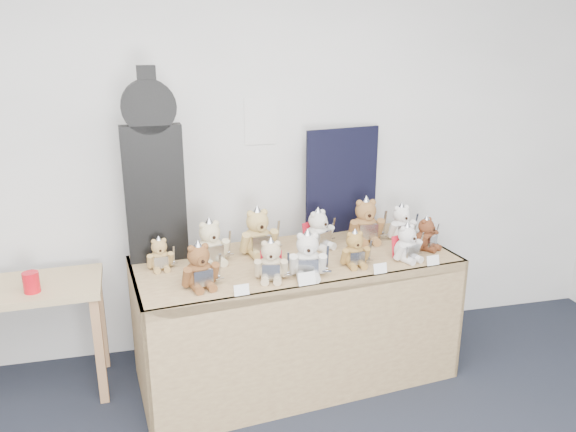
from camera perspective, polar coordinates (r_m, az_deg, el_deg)
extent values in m
plane|color=white|center=(3.63, -9.47, 6.29)|extent=(6.00, 0.00, 6.00)
cube|color=silver|center=(3.65, -2.80, 9.60)|extent=(0.21, 0.00, 0.30)
cube|color=brown|center=(3.38, 0.75, -4.79)|extent=(1.98, 1.01, 0.06)
cube|color=brown|center=(3.22, 3.27, -13.27)|extent=(1.89, 0.25, 0.79)
cube|color=brown|center=(3.35, -14.82, -12.57)|extent=(0.12, 0.79, 0.79)
cube|color=brown|center=(3.93, 13.72, -7.77)|extent=(0.12, 0.79, 0.79)
cube|color=#9F8455|center=(3.55, -25.28, -6.72)|extent=(0.87, 0.51, 0.04)
cube|color=#9C6843|center=(3.48, -18.59, -12.88)|extent=(0.05, 0.05, 0.67)
cube|color=#9C6843|center=(3.83, -18.44, -9.98)|extent=(0.05, 0.05, 0.67)
cube|color=black|center=(3.32, -13.36, 2.17)|extent=(0.34, 0.12, 0.80)
cylinder|color=black|center=(3.23, -13.99, 10.74)|extent=(0.30, 0.12, 0.30)
cube|color=black|center=(3.22, -14.15, 12.86)|extent=(0.10, 0.10, 0.20)
cube|color=black|center=(3.75, 5.51, 3.55)|extent=(0.52, 0.12, 0.70)
cylinder|color=red|center=(3.41, -24.62, -6.15)|extent=(0.09, 0.09, 0.12)
ellipsoid|color=brown|center=(3.01, -8.98, -5.90)|extent=(0.19, 0.17, 0.16)
sphere|color=brown|center=(2.96, -9.07, -4.01)|extent=(0.12, 0.12, 0.12)
cylinder|color=brown|center=(2.92, -8.75, -4.49)|extent=(0.05, 0.04, 0.05)
sphere|color=black|center=(2.91, -8.64, -4.60)|extent=(0.02, 0.02, 0.02)
sphere|color=brown|center=(2.94, -9.82, -3.29)|extent=(0.04, 0.04, 0.04)
sphere|color=brown|center=(2.96, -8.42, -3.07)|extent=(0.04, 0.04, 0.04)
cylinder|color=brown|center=(2.96, -10.25, -6.14)|extent=(0.06, 0.10, 0.12)
cylinder|color=brown|center=(3.01, -7.49, -5.65)|extent=(0.06, 0.10, 0.12)
cylinder|color=brown|center=(2.96, -9.25, -7.21)|extent=(0.07, 0.11, 0.05)
cylinder|color=brown|center=(2.99, -7.93, -6.97)|extent=(0.07, 0.11, 0.05)
cube|color=silver|center=(2.95, -8.59, -6.26)|extent=(0.10, 0.04, 0.09)
cone|color=silver|center=(2.95, -9.12, -3.11)|extent=(0.10, 0.10, 0.08)
cube|color=silver|center=(2.99, -6.99, -5.23)|extent=(0.02, 0.04, 0.17)
cube|color=silver|center=(3.02, -6.95, -6.35)|extent=(0.05, 0.02, 0.01)
ellipsoid|color=tan|center=(3.06, -1.73, -5.30)|extent=(0.17, 0.15, 0.15)
sphere|color=tan|center=(3.03, -1.74, -3.57)|extent=(0.11, 0.11, 0.11)
cylinder|color=tan|center=(2.99, -1.74, -4.04)|extent=(0.05, 0.03, 0.05)
sphere|color=black|center=(2.97, -1.75, -4.15)|extent=(0.02, 0.02, 0.02)
sphere|color=tan|center=(3.01, -2.42, -2.83)|extent=(0.03, 0.03, 0.03)
sphere|color=tan|center=(3.01, -1.08, -2.82)|extent=(0.03, 0.03, 0.03)
cylinder|color=tan|center=(3.05, -3.06, -5.32)|extent=(0.06, 0.09, 0.11)
cylinder|color=tan|center=(3.05, -0.40, -5.30)|extent=(0.06, 0.09, 0.11)
cylinder|color=tan|center=(3.03, -2.36, -6.42)|extent=(0.06, 0.10, 0.04)
cylinder|color=tan|center=(3.03, -1.09, -6.41)|extent=(0.06, 0.10, 0.04)
cube|color=silver|center=(3.01, -1.73, -5.66)|extent=(0.10, 0.04, 0.08)
cone|color=silver|center=(3.01, -1.75, -2.75)|extent=(0.09, 0.09, 0.07)
cube|color=silver|center=(3.03, 0.03, -4.99)|extent=(0.02, 0.04, 0.16)
cube|color=silver|center=(3.05, 0.03, -6.02)|extent=(0.04, 0.02, 0.01)
cube|color=red|center=(3.11, -1.72, -4.72)|extent=(0.12, 0.05, 0.13)
ellipsoid|color=beige|center=(3.10, 1.97, -4.85)|extent=(0.19, 0.17, 0.17)
sphere|color=beige|center=(3.06, 2.00, -2.91)|extent=(0.12, 0.12, 0.12)
cylinder|color=beige|center=(3.01, 2.08, -3.42)|extent=(0.06, 0.04, 0.05)
sphere|color=black|center=(3.00, 2.12, -3.54)|extent=(0.02, 0.02, 0.02)
sphere|color=beige|center=(3.04, 1.25, -2.07)|extent=(0.04, 0.04, 0.04)
sphere|color=beige|center=(3.05, 2.76, -2.04)|extent=(0.04, 0.04, 0.04)
cylinder|color=beige|center=(3.07, 0.52, -4.89)|extent=(0.06, 0.10, 0.13)
cylinder|color=beige|center=(3.09, 3.50, -4.82)|extent=(0.06, 0.10, 0.13)
cylinder|color=beige|center=(3.06, 1.35, -6.12)|extent=(0.07, 0.12, 0.05)
cylinder|color=beige|center=(3.07, 2.77, -6.08)|extent=(0.07, 0.12, 0.05)
cube|color=silver|center=(3.04, 2.09, -5.25)|extent=(0.11, 0.04, 0.09)
cone|color=silver|center=(3.04, 2.01, -1.98)|extent=(0.10, 0.10, 0.08)
cube|color=silver|center=(3.07, 4.00, -4.46)|extent=(0.02, 0.04, 0.18)
cube|color=silver|center=(3.09, 3.97, -5.62)|extent=(0.05, 0.02, 0.01)
ellipsoid|color=olive|center=(3.27, 6.73, -4.00)|extent=(0.14, 0.12, 0.14)
sphere|color=olive|center=(3.24, 6.79, -2.50)|extent=(0.10, 0.10, 0.10)
cylinder|color=olive|center=(3.20, 7.05, -2.87)|extent=(0.04, 0.02, 0.04)
sphere|color=black|center=(3.19, 7.14, -2.97)|extent=(0.02, 0.02, 0.02)
sphere|color=olive|center=(3.22, 6.27, -1.89)|extent=(0.03, 0.03, 0.03)
sphere|color=olive|center=(3.24, 7.35, -1.80)|extent=(0.03, 0.03, 0.03)
cylinder|color=olive|center=(3.23, 5.76, -4.10)|extent=(0.04, 0.08, 0.10)
cylinder|color=olive|center=(3.28, 7.90, -3.89)|extent=(0.04, 0.08, 0.10)
cylinder|color=olive|center=(3.23, 6.49, -4.99)|extent=(0.04, 0.09, 0.04)
cylinder|color=olive|center=(3.25, 7.51, -4.88)|extent=(0.04, 0.09, 0.04)
cube|color=silver|center=(3.22, 7.06, -4.28)|extent=(0.09, 0.02, 0.08)
cone|color=silver|center=(3.22, 6.81, -1.79)|extent=(0.09, 0.09, 0.07)
cube|color=silver|center=(3.27, 8.32, -3.58)|extent=(0.01, 0.03, 0.14)
cube|color=silver|center=(3.29, 8.28, -4.47)|extent=(0.04, 0.01, 0.01)
ellipsoid|color=silver|center=(3.40, 11.88, -3.39)|extent=(0.18, 0.16, 0.14)
sphere|color=silver|center=(3.36, 11.99, -1.85)|extent=(0.11, 0.11, 0.11)
cylinder|color=silver|center=(3.34, 12.52, -2.19)|extent=(0.05, 0.04, 0.04)
sphere|color=black|center=(3.33, 12.72, -2.27)|extent=(0.02, 0.02, 0.02)
sphere|color=silver|center=(3.33, 11.61, -1.30)|extent=(0.03, 0.03, 0.03)
sphere|color=silver|center=(3.37, 12.44, -1.08)|extent=(0.03, 0.03, 0.03)
cylinder|color=silver|center=(3.34, 11.28, -3.61)|extent=(0.07, 0.09, 0.11)
cylinder|color=silver|center=(3.43, 12.91, -3.12)|extent=(0.07, 0.09, 0.11)
cylinder|color=silver|center=(3.36, 12.06, -4.41)|extent=(0.07, 0.10, 0.04)
cylinder|color=silver|center=(3.40, 12.83, -4.17)|extent=(0.07, 0.10, 0.04)
cube|color=silver|center=(3.36, 12.57, -3.61)|extent=(0.09, 0.05, 0.08)
cone|color=silver|center=(3.35, 12.03, -1.13)|extent=(0.09, 0.09, 0.07)
cube|color=silver|center=(3.43, 13.32, -2.76)|extent=(0.02, 0.04, 0.15)
cube|color=silver|center=(3.45, 13.25, -3.66)|extent=(0.04, 0.02, 0.01)
cube|color=red|center=(3.43, 11.26, -2.96)|extent=(0.12, 0.06, 0.13)
ellipsoid|color=brown|center=(3.60, 13.76, -2.39)|extent=(0.17, 0.17, 0.13)
sphere|color=brown|center=(3.57, 13.86, -1.04)|extent=(0.10, 0.10, 0.10)
cylinder|color=brown|center=(3.55, 14.44, -1.30)|extent=(0.05, 0.04, 0.04)
sphere|color=black|center=(3.55, 14.64, -1.35)|extent=(0.02, 0.02, 0.02)
sphere|color=brown|center=(3.53, 13.65, -0.57)|extent=(0.03, 0.03, 0.03)
sphere|color=brown|center=(3.58, 14.16, -0.33)|extent=(0.03, 0.03, 0.03)
cylinder|color=brown|center=(3.53, 13.48, -2.62)|extent=(0.07, 0.08, 0.10)
cylinder|color=brown|center=(3.64, 14.50, -2.10)|extent=(0.07, 0.08, 0.10)
cylinder|color=brown|center=(3.56, 14.12, -3.27)|extent=(0.08, 0.10, 0.04)
cylinder|color=brown|center=(3.61, 14.60, -3.01)|extent=(0.08, 0.10, 0.04)
cube|color=silver|center=(3.57, 14.49, -2.53)|extent=(0.08, 0.06, 0.07)
cone|color=silver|center=(3.56, 13.91, -0.40)|extent=(0.08, 0.08, 0.06)
cube|color=silver|center=(3.65, 14.82, -1.76)|extent=(0.03, 0.03, 0.14)
cube|color=silver|center=(3.66, 14.75, -2.55)|extent=(0.04, 0.03, 0.01)
ellipsoid|color=#C8BA91|center=(3.31, -7.89, -3.51)|extent=(0.20, 0.18, 0.17)
sphere|color=#C8BA91|center=(3.27, -7.97, -1.66)|extent=(0.12, 0.12, 0.12)
cylinder|color=#C8BA91|center=(3.23, -7.64, -2.08)|extent=(0.06, 0.04, 0.05)
sphere|color=black|center=(3.21, -7.52, -2.18)|extent=(0.02, 0.02, 0.02)
sphere|color=#C8BA91|center=(3.25, -8.68, -0.96)|extent=(0.04, 0.04, 0.04)
sphere|color=#C8BA91|center=(3.27, -7.35, -0.75)|extent=(0.04, 0.04, 0.04)
cylinder|color=#C8BA91|center=(3.27, -9.09, -3.72)|extent=(0.07, 0.10, 0.13)
cylinder|color=#C8BA91|center=(3.32, -6.47, -3.26)|extent=(0.07, 0.10, 0.13)
cylinder|color=#C8BA91|center=(3.27, -8.11, -4.74)|extent=(0.08, 0.12, 0.05)
cylinder|color=#C8BA91|center=(3.29, -6.87, -4.51)|extent=(0.08, 0.12, 0.05)
cube|color=silver|center=(3.25, -7.48, -3.81)|extent=(0.11, 0.05, 0.09)
cone|color=silver|center=(3.26, -8.01, -0.78)|extent=(0.11, 0.11, 0.08)
cube|color=silver|center=(3.31, -5.99, -2.85)|extent=(0.02, 0.04, 0.18)
cube|color=silver|center=(3.33, -5.95, -3.94)|extent=(0.05, 0.02, 0.01)
ellipsoid|color=tan|center=(3.42, -3.10, -2.55)|extent=(0.21, 0.19, 0.19)
sphere|color=tan|center=(3.38, -3.13, -0.57)|extent=(0.14, 0.14, 0.14)
cylinder|color=tan|center=(3.33, -2.79, -1.02)|extent=(0.06, 0.04, 0.06)
sphere|color=black|center=(3.31, -2.66, -1.13)|extent=(0.02, 0.02, 0.02)
sphere|color=tan|center=(3.35, -3.86, 0.21)|extent=(0.04, 0.04, 0.04)
sphere|color=tan|center=(3.38, -2.44, 0.38)|extent=(0.04, 0.04, 0.04)
cylinder|color=tan|center=(3.37, -4.38, -2.73)|extent=(0.07, 0.11, 0.14)
cylinder|color=tan|center=(3.42, -1.57, -2.33)|extent=(0.07, 0.11, 0.14)
cylinder|color=tan|center=(3.37, -3.37, -3.85)|extent=(0.07, 0.13, 0.06)
cylinder|color=tan|center=(3.39, -2.04, -3.65)|extent=(0.07, 0.13, 0.06)
cube|color=silver|center=(3.35, -2.67, -2.87)|extent=(0.12, 0.04, 0.10)
cone|color=silver|center=(3.36, -3.15, 0.37)|extent=(0.12, 0.12, 0.09)
cube|color=silver|center=(3.41, -1.05, -1.90)|extent=(0.02, 0.05, 0.20)
cube|color=silver|center=(3.44, -1.05, -3.08)|extent=(0.06, 0.02, 0.01)
ellipsoid|color=beige|center=(3.52, 3.03, -2.12)|extent=(0.21, 0.20, 0.16)
sphere|color=beige|center=(3.49, 3.05, -0.46)|extent=(0.12, 0.12, 0.12)
cylinder|color=beige|center=(3.46, 3.65, -0.78)|extent=(0.06, 0.05, 0.05)
sphere|color=black|center=(3.45, 3.86, -0.85)|extent=(0.02, 0.02, 0.02)
sphere|color=beige|center=(3.45, 2.62, 0.14)|extent=(0.04, 0.04, 0.04)
sphere|color=beige|center=(3.50, 3.50, 0.39)|extent=(0.04, 0.04, 0.04)
cylinder|color=beige|center=(3.46, 2.38, -2.37)|extent=(0.08, 0.10, 0.12)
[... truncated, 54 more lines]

